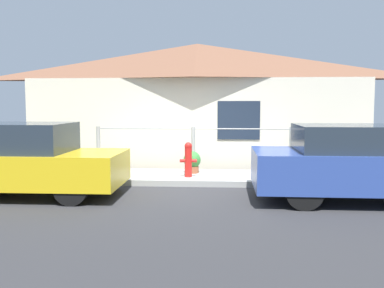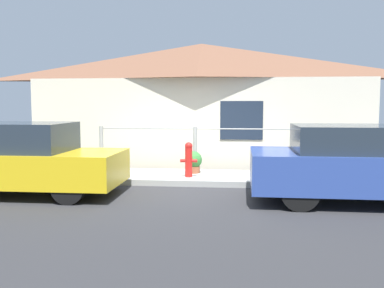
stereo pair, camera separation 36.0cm
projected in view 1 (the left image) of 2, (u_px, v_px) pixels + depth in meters
name	position (u px, v px, depth m)	size (l,w,h in m)	color
ground_plane	(189.00, 187.00, 9.17)	(60.00, 60.00, 0.00)	#2D2D30
sidewalk	(191.00, 177.00, 9.99)	(24.00, 1.67, 0.13)	#9E9E99
house	(197.00, 69.00, 12.04)	(9.53, 2.23, 3.47)	beige
fence	(193.00, 146.00, 10.61)	(4.90, 0.10, 1.08)	#999993
car_left	(20.00, 160.00, 8.23)	(3.88, 1.67, 1.41)	gold
car_right	(368.00, 163.00, 7.77)	(4.22, 1.77, 1.40)	#2D4793
fire_hydrant	(188.00, 159.00, 9.64)	(0.39, 0.17, 0.79)	red
potted_plant_near_hydrant	(192.00, 162.00, 10.21)	(0.41, 0.41, 0.52)	#9E5638
potted_plant_by_fence	(58.00, 156.00, 10.71)	(0.52, 0.52, 0.64)	#9E5638
potted_plant_corner	(330.00, 161.00, 10.14)	(0.42, 0.42, 0.53)	brown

